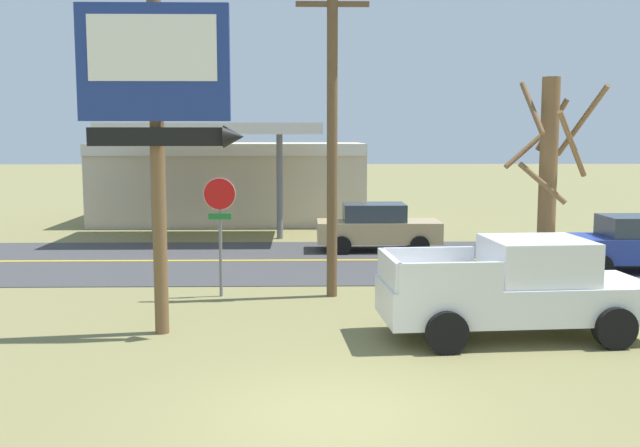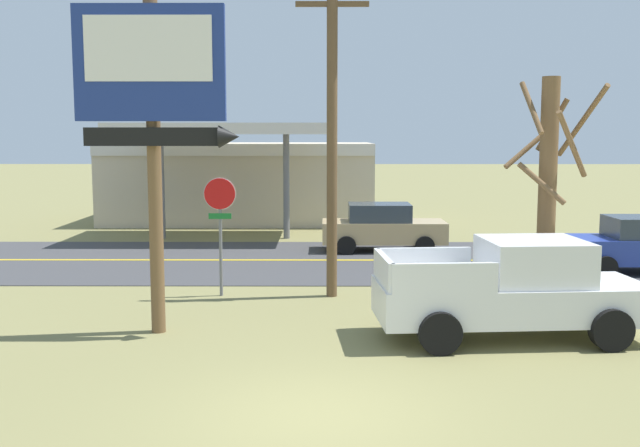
{
  "view_description": "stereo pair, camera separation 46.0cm",
  "coord_description": "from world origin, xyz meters",
  "px_view_note": "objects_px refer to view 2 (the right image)",
  "views": [
    {
      "loc": [
        -0.37,
        -10.14,
        3.99
      ],
      "look_at": [
        0.0,
        8.0,
        1.8
      ],
      "focal_mm": 41.43,
      "sensor_mm": 36.0,
      "label": 1
    },
    {
      "loc": [
        0.09,
        -10.14,
        3.99
      ],
      "look_at": [
        0.0,
        8.0,
        1.8
      ],
      "focal_mm": 41.43,
      "sensor_mm": 36.0,
      "label": 2
    }
  ],
  "objects_px": {
    "stop_sign": "(220,215)",
    "bare_tree": "(548,188)",
    "utility_pole": "(332,114)",
    "motel_sign": "(154,100)",
    "car_tan_far_lane": "(382,227)",
    "gas_station": "(240,179)",
    "pickup_white_parked_on_lawn": "(513,290)"
  },
  "relations": [
    {
      "from": "stop_sign",
      "to": "car_tan_far_lane",
      "type": "bearing_deg",
      "value": 57.36
    },
    {
      "from": "stop_sign",
      "to": "gas_station",
      "type": "distance_m",
      "value": 15.9
    },
    {
      "from": "car_tan_far_lane",
      "to": "bare_tree",
      "type": "bearing_deg",
      "value": -71.09
    },
    {
      "from": "utility_pole",
      "to": "pickup_white_parked_on_lawn",
      "type": "relative_size",
      "value": 1.57
    },
    {
      "from": "stop_sign",
      "to": "car_tan_far_lane",
      "type": "distance_m",
      "value": 8.56
    },
    {
      "from": "stop_sign",
      "to": "utility_pole",
      "type": "distance_m",
      "value": 3.69
    },
    {
      "from": "motel_sign",
      "to": "utility_pole",
      "type": "relative_size",
      "value": 0.81
    },
    {
      "from": "motel_sign",
      "to": "bare_tree",
      "type": "relative_size",
      "value": 1.29
    },
    {
      "from": "stop_sign",
      "to": "car_tan_far_lane",
      "type": "height_order",
      "value": "stop_sign"
    },
    {
      "from": "stop_sign",
      "to": "bare_tree",
      "type": "xyz_separation_m",
      "value": [
        7.56,
        -1.58,
        0.79
      ]
    },
    {
      "from": "pickup_white_parked_on_lawn",
      "to": "car_tan_far_lane",
      "type": "relative_size",
      "value": 1.27
    },
    {
      "from": "utility_pole",
      "to": "gas_station",
      "type": "xyz_separation_m",
      "value": [
        -4.03,
        15.86,
        -2.54
      ]
    },
    {
      "from": "utility_pole",
      "to": "pickup_white_parked_on_lawn",
      "type": "xyz_separation_m",
      "value": [
        3.52,
        -3.78,
        -3.52
      ]
    },
    {
      "from": "motel_sign",
      "to": "gas_station",
      "type": "bearing_deg",
      "value": 91.59
    },
    {
      "from": "motel_sign",
      "to": "stop_sign",
      "type": "distance_m",
      "value": 4.45
    },
    {
      "from": "stop_sign",
      "to": "pickup_white_parked_on_lawn",
      "type": "distance_m",
      "value": 7.4
    },
    {
      "from": "motel_sign",
      "to": "pickup_white_parked_on_lawn",
      "type": "relative_size",
      "value": 1.27
    },
    {
      "from": "gas_station",
      "to": "pickup_white_parked_on_lawn",
      "type": "distance_m",
      "value": 21.06
    },
    {
      "from": "pickup_white_parked_on_lawn",
      "to": "stop_sign",
      "type": "bearing_deg",
      "value": 148.78
    },
    {
      "from": "motel_sign",
      "to": "bare_tree",
      "type": "xyz_separation_m",
      "value": [
        8.3,
        1.93,
        -1.85
      ]
    },
    {
      "from": "motel_sign",
      "to": "pickup_white_parked_on_lawn",
      "type": "xyz_separation_m",
      "value": [
        7.01,
        -0.29,
        -3.7
      ]
    },
    {
      "from": "bare_tree",
      "to": "gas_station",
      "type": "relative_size",
      "value": 0.44
    },
    {
      "from": "motel_sign",
      "to": "pickup_white_parked_on_lawn",
      "type": "height_order",
      "value": "motel_sign"
    },
    {
      "from": "pickup_white_parked_on_lawn",
      "to": "car_tan_far_lane",
      "type": "bearing_deg",
      "value": 98.82
    },
    {
      "from": "utility_pole",
      "to": "car_tan_far_lane",
      "type": "height_order",
      "value": "utility_pole"
    },
    {
      "from": "bare_tree",
      "to": "gas_station",
      "type": "distance_m",
      "value": 19.55
    },
    {
      "from": "utility_pole",
      "to": "car_tan_far_lane",
      "type": "bearing_deg",
      "value": 75.72
    },
    {
      "from": "stop_sign",
      "to": "gas_station",
      "type": "relative_size",
      "value": 0.25
    },
    {
      "from": "motel_sign",
      "to": "car_tan_far_lane",
      "type": "height_order",
      "value": "motel_sign"
    },
    {
      "from": "gas_station",
      "to": "pickup_white_parked_on_lawn",
      "type": "bearing_deg",
      "value": -68.98
    },
    {
      "from": "motel_sign",
      "to": "utility_pole",
      "type": "distance_m",
      "value": 4.95
    },
    {
      "from": "stop_sign",
      "to": "bare_tree",
      "type": "height_order",
      "value": "bare_tree"
    }
  ]
}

